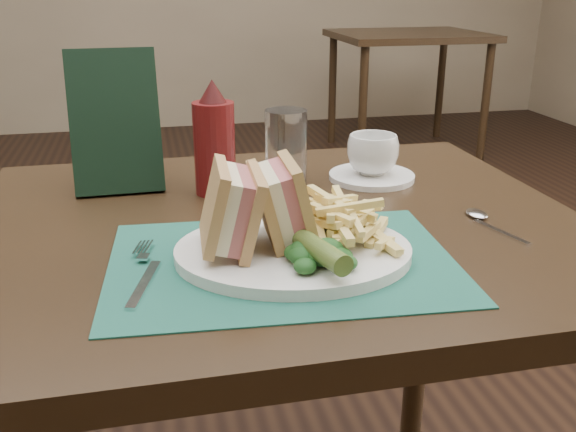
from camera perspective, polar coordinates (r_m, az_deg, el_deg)
The scene contains 18 objects.
floor at distance 1.76m, azimuth -4.17°, elevation -17.65°, with size 7.00×7.00×0.00m, color black.
wall_back at distance 4.99m, azimuth -10.23°, elevation 7.83°, with size 6.00×6.00×0.00m, color gray.
table_main at distance 1.14m, azimuth -0.73°, elevation -18.19°, with size 0.90×0.75×0.75m, color black, non-canonical shape.
table_bg_right at distance 4.22m, azimuth 10.38°, elevation 10.68°, with size 0.90×0.75×0.75m, color black, non-canonical shape.
placemat at distance 0.81m, azimuth -0.50°, elevation -4.07°, with size 0.43×0.31×0.00m, color #1B5647.
plate at distance 0.81m, azimuth 0.46°, elevation -3.20°, with size 0.30×0.24×0.01m, color white, non-canonical shape.
sandwich_half_a at distance 0.78m, azimuth -6.56°, elevation 0.61°, with size 0.06×0.11×0.10m, color tan, non-canonical shape.
sandwich_half_b at distance 0.81m, azimuth -2.01°, elevation 1.22°, with size 0.06×0.11×0.10m, color tan, non-canonical shape.
kale_garnish at distance 0.75m, azimuth 2.38°, elevation -3.59°, with size 0.11×0.08×0.03m, color #153C17, non-canonical shape.
pickle_spear at distance 0.75m, azimuth 2.59°, elevation -2.90°, with size 0.03×0.03×0.12m, color #465E23.
fries_pile at distance 0.83m, azimuth 4.89°, elevation -0.07°, with size 0.18×0.20×0.06m, color #E9D174, non-canonical shape.
fork at distance 0.79m, azimuth -12.73°, elevation -4.67°, with size 0.03×0.17×0.01m, color silver, non-canonical shape.
spoon at distance 0.96m, azimuth 17.68°, elevation -0.65°, with size 0.03×0.15×0.01m, color silver, non-canonical shape.
saucer at distance 1.14m, azimuth 7.44°, elevation 3.51°, with size 0.15×0.15×0.01m, color white.
coffee_cup at distance 1.13m, azimuth 7.53°, elevation 5.45°, with size 0.09×0.09×0.07m, color white.
drinking_glass at distance 1.08m, azimuth -0.18°, elevation 6.01°, with size 0.07×0.07×0.13m, color white.
ketchup_bottle at distance 1.04m, azimuth -6.58°, elevation 6.93°, with size 0.07×0.07×0.19m, color #530E0F, non-canonical shape.
check_presenter at distance 1.09m, azimuth -15.12°, elevation 8.09°, with size 0.14×0.02×0.23m, color black.
Camera 1 is at (-0.18, -1.37, 1.09)m, focal length 40.00 mm.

